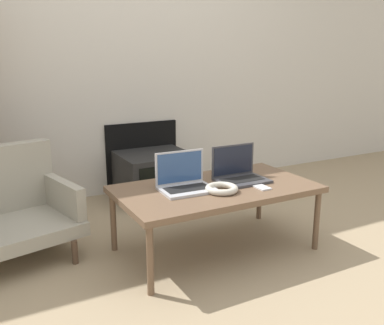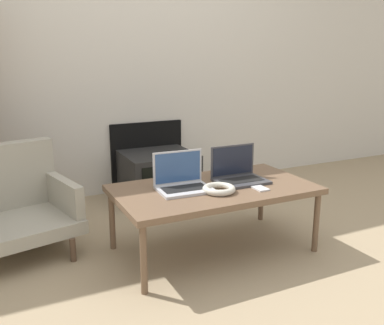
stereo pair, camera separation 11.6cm
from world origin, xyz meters
TOP-DOWN VIEW (x-y plane):
  - ground_plane at (0.00, 0.00)m, footprint 14.00×14.00m
  - wall_back at (0.00, 1.77)m, footprint 7.00×0.08m
  - table at (0.00, 0.37)m, footprint 1.18×0.66m
  - laptop_left at (-0.19, 0.41)m, footprint 0.32×0.24m
  - laptop_right at (0.19, 0.41)m, footprint 0.31×0.23m
  - headphones at (-0.03, 0.27)m, footprint 0.19×0.19m
  - phone at (0.22, 0.22)m, footprint 0.07×0.13m
  - tv at (0.07, 1.46)m, footprint 0.57×0.53m
  - armchair at (-1.12, 0.92)m, footprint 0.79×0.71m

SIDE VIEW (x-z plane):
  - ground_plane at x=0.00m, z-range 0.00..0.00m
  - tv at x=0.07m, z-range 0.00..0.38m
  - armchair at x=-1.12m, z-range -0.02..0.62m
  - table at x=0.00m, z-range 0.17..0.58m
  - phone at x=0.22m, z-range 0.41..0.42m
  - headphones at x=-0.03m, z-range 0.41..0.45m
  - laptop_left at x=-0.19m, z-range 0.35..0.56m
  - laptop_right at x=0.19m, z-range 0.35..0.56m
  - wall_back at x=0.00m, z-range -0.01..2.59m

